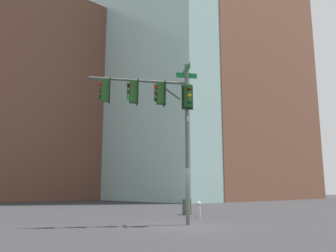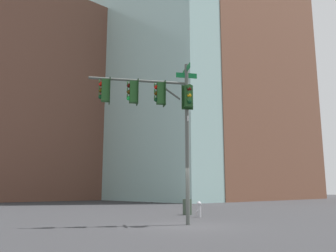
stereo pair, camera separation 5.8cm
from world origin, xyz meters
TOP-DOWN VIEW (x-y plane):
  - ground_plane at (0.00, 0.00)m, footprint 200.00×200.00m
  - signal_pole_assembly at (0.86, -1.10)m, footprint 4.36×2.96m
  - fire_hydrant at (-3.98, -3.02)m, footprint 0.34×0.26m
  - litter_bin at (-4.82, -4.77)m, footprint 0.56×0.56m
  - building_brick_nearside at (-37.08, -24.53)m, footprint 27.91×16.70m
  - building_brick_midblock at (-9.26, -43.08)m, footprint 19.74×16.86m
  - building_brick_farside at (-13.72, -62.87)m, footprint 22.43×15.79m

SIDE VIEW (x-z plane):
  - ground_plane at x=0.00m, z-range 0.00..0.00m
  - fire_hydrant at x=-3.98m, z-range 0.04..0.91m
  - litter_bin at x=-4.82m, z-range 0.00..0.95m
  - signal_pole_assembly at x=0.86m, z-range 1.71..9.15m
  - building_brick_midblock at x=-9.26m, z-range 0.00..30.69m
  - building_brick_farside at x=-13.72m, z-range 0.00..38.99m
  - building_brick_nearside at x=-37.08m, z-range 0.00..45.43m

